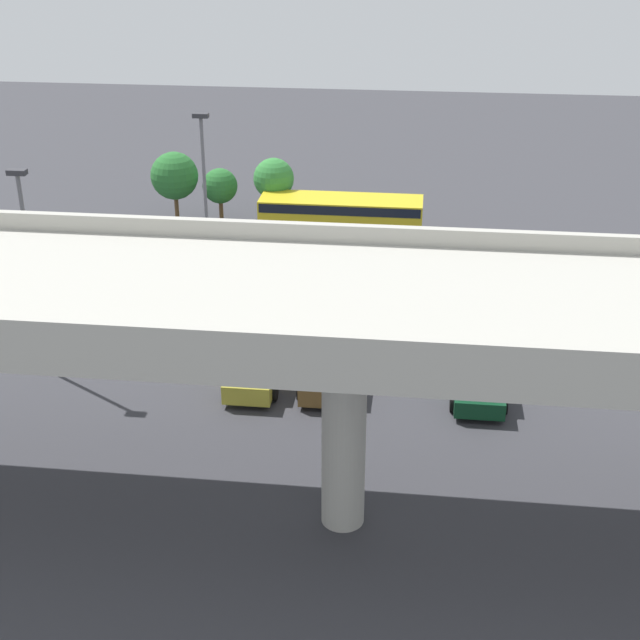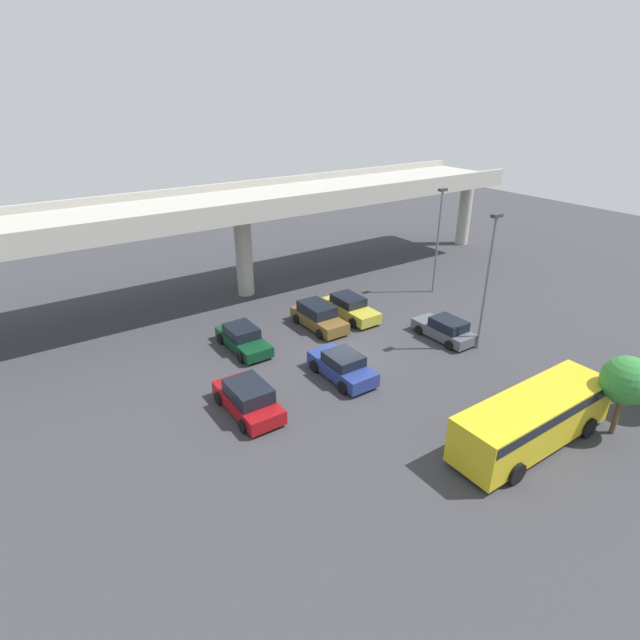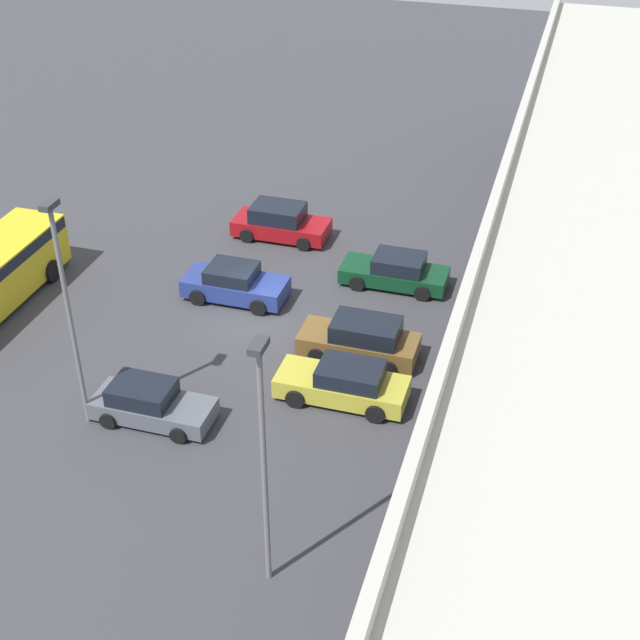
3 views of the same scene
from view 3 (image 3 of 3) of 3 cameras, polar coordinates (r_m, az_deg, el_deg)
ground_plane at (r=37.28m, az=-4.03°, el=0.08°), size 108.63×108.63×0.00m
highway_overpass at (r=32.06m, az=18.22°, el=6.64°), size 51.99×7.84×8.15m
parked_car_0 at (r=43.17m, az=-2.56°, el=6.26°), size 2.20×4.59×1.66m
parked_car_1 at (r=39.32m, az=4.85°, el=3.12°), size 2.08×4.68×1.48m
parked_car_2 at (r=38.37m, az=-5.48°, el=2.33°), size 2.14×4.43×1.55m
parked_car_3 at (r=34.58m, az=2.63°, el=-1.26°), size 2.09×4.63×1.66m
parked_car_4 at (r=32.37m, az=1.54°, el=-4.09°), size 2.07×4.80×1.54m
parked_car_5 at (r=32.08m, az=-10.81°, el=-5.27°), size 2.00×4.33×1.46m
lamp_post_near_aisle at (r=30.06m, az=-15.88°, el=1.10°), size 0.70×0.35×8.57m
lamp_post_mid_lot at (r=23.43m, az=-3.65°, el=-8.37°), size 0.70×0.35×8.25m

